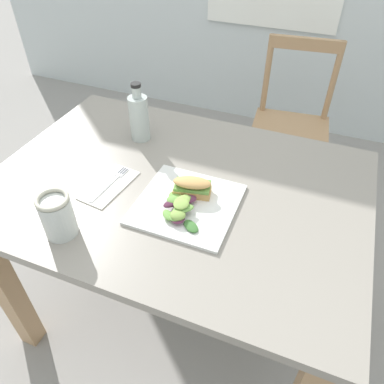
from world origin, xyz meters
The scene contains 10 objects.
ground_plane centered at (0.00, 0.00, 0.00)m, with size 9.48×9.48×0.00m, color gray.
dining_table centered at (-0.05, 0.00, 0.61)m, with size 1.19×0.85×0.74m.
chair_wooden_far centered at (0.19, 0.99, 0.45)m, with size 0.44×0.44×0.87m.
plate_lunch centered at (0.03, -0.08, 0.74)m, with size 0.29×0.29×0.01m, color white.
sandwich_half_front centered at (0.02, -0.03, 0.78)m, with size 0.12×0.08×0.06m.
salad_mixed_greens centered at (0.02, -0.12, 0.77)m, with size 0.15×0.15×0.04m.
napkin_folded centered at (-0.24, -0.09, 0.74)m, with size 0.10×0.20×0.00m, color silver.
fork_on_napkin centered at (-0.24, -0.07, 0.75)m, with size 0.04×0.19×0.00m.
bottle_cold_brew centered at (-0.27, 0.19, 0.82)m, with size 0.07×0.07×0.22m.
mason_jar_iced_tea centered at (-0.25, -0.31, 0.80)m, with size 0.09×0.09×0.13m.
Camera 1 is at (0.34, -0.82, 1.50)m, focal length 34.57 mm.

